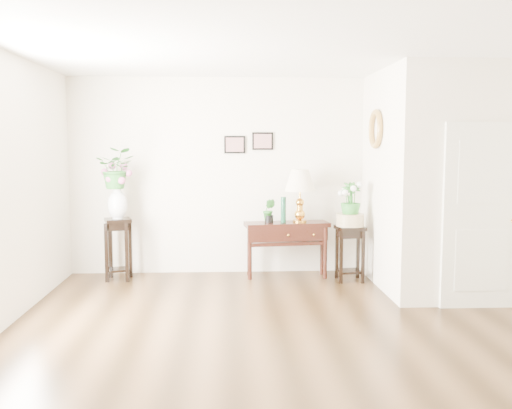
{
  "coord_description": "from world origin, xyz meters",
  "views": [
    {
      "loc": [
        -0.76,
        -5.44,
        1.85
      ],
      "look_at": [
        -0.42,
        1.3,
        1.14
      ],
      "focal_mm": 40.0,
      "sensor_mm": 36.0,
      "label": 1
    }
  ],
  "objects": [
    {
      "name": "wall_ornament",
      "position": [
        1.16,
        1.9,
        2.05
      ],
      "size": [
        0.07,
        0.51,
        0.51
      ],
      "primitive_type": "torus",
      "rotation": [
        0.0,
        1.57,
        0.0
      ],
      "color": "#A7893D",
      "rests_on": "partition"
    },
    {
      "name": "plant_stand_b",
      "position": [
        0.9,
        2.12,
        0.38
      ],
      "size": [
        0.4,
        0.4,
        0.75
      ],
      "primitive_type": "cube",
      "rotation": [
        0.0,
        0.0,
        0.13
      ],
      "color": "black",
      "rests_on": "floor"
    },
    {
      "name": "partition",
      "position": [
        2.1,
        1.77,
        1.4
      ],
      "size": [
        1.8,
        1.95,
        2.8
      ],
      "primitive_type": "cube",
      "color": "#EFE2CA",
      "rests_on": "floor"
    },
    {
      "name": "art_print_left",
      "position": [
        -0.65,
        2.73,
        1.85
      ],
      "size": [
        0.3,
        0.02,
        0.25
      ],
      "primitive_type": "cube",
      "color": "black",
      "rests_on": "wall_back"
    },
    {
      "name": "ceramic_bowl",
      "position": [
        0.9,
        2.12,
        0.83
      ],
      "size": [
        0.45,
        0.45,
        0.17
      ],
      "primitive_type": "cylinder",
      "rotation": [
        0.0,
        0.0,
        -0.22
      ],
      "color": "tan",
      "rests_on": "plant_stand_b"
    },
    {
      "name": "porcelain_vase",
      "position": [
        -2.25,
        2.34,
        1.07
      ],
      "size": [
        0.33,
        0.33,
        0.46
      ],
      "primitive_type": null,
      "rotation": [
        0.0,
        0.0,
        0.29
      ],
      "color": "white",
      "rests_on": "plant_stand_a"
    },
    {
      "name": "console_table",
      "position": [
        0.07,
        2.39,
        0.39
      ],
      "size": [
        1.2,
        0.53,
        0.77
      ],
      "primitive_type": "cube",
      "rotation": [
        0.0,
        0.0,
        0.12
      ],
      "color": "#381510",
      "rests_on": "floor"
    },
    {
      "name": "green_vase",
      "position": [
        0.02,
        2.39,
        0.94
      ],
      "size": [
        0.1,
        0.1,
        0.36
      ],
      "primitive_type": "cylinder",
      "rotation": [
        0.0,
        0.0,
        -0.39
      ],
      "color": "#11412A",
      "rests_on": "console_table"
    },
    {
      "name": "art_print_right",
      "position": [
        -0.25,
        2.73,
        1.9
      ],
      "size": [
        0.3,
        0.02,
        0.25
      ],
      "primitive_type": "cube",
      "color": "black",
      "rests_on": "wall_back"
    },
    {
      "name": "floor",
      "position": [
        0.0,
        0.0,
        0.0
      ],
      "size": [
        6.0,
        5.5,
        0.02
      ],
      "primitive_type": "cube",
      "color": "#4D331C",
      "rests_on": "ground"
    },
    {
      "name": "potted_plant",
      "position": [
        -0.18,
        2.39,
        0.93
      ],
      "size": [
        0.2,
        0.18,
        0.31
      ],
      "primitive_type": "imported",
      "rotation": [
        0.0,
        0.0,
        -0.29
      ],
      "color": "#297227",
      "rests_on": "console_table"
    },
    {
      "name": "wall_front",
      "position": [
        0.0,
        -2.75,
        1.4
      ],
      "size": [
        6.0,
        0.02,
        2.8
      ],
      "primitive_type": "cube",
      "color": "#EFE2CA",
      "rests_on": "ground"
    },
    {
      "name": "lily_arrangement",
      "position": [
        -2.25,
        2.34,
        1.53
      ],
      "size": [
        0.51,
        0.44,
        0.56
      ],
      "primitive_type": "imported",
      "rotation": [
        0.0,
        0.0,
        0.02
      ],
      "color": "#297227",
      "rests_on": "porcelain_vase"
    },
    {
      "name": "door",
      "position": [
        2.1,
        0.78,
        1.05
      ],
      "size": [
        0.9,
        0.05,
        2.1
      ],
      "primitive_type": "cube",
      "color": "silver",
      "rests_on": "floor"
    },
    {
      "name": "plant_stand_a",
      "position": [
        -2.25,
        2.34,
        0.42
      ],
      "size": [
        0.41,
        0.41,
        0.85
      ],
      "primitive_type": "cube",
      "rotation": [
        0.0,
        0.0,
        0.31
      ],
      "color": "black",
      "rests_on": "floor"
    },
    {
      "name": "table_lamp",
      "position": [
        0.25,
        2.39,
        1.12
      ],
      "size": [
        0.52,
        0.52,
        0.75
      ],
      "primitive_type": "cube",
      "rotation": [
        0.0,
        0.0,
        0.25
      ],
      "color": "gold",
      "rests_on": "console_table"
    },
    {
      "name": "narcissus",
      "position": [
        0.9,
        2.12,
        1.11
      ],
      "size": [
        0.29,
        0.29,
        0.47
      ],
      "primitive_type": "imported",
      "rotation": [
        0.0,
        0.0,
        -0.08
      ],
      "color": "#297227",
      "rests_on": "ceramic_bowl"
    },
    {
      "name": "ceiling",
      "position": [
        0.0,
        0.0,
        2.8
      ],
      "size": [
        6.0,
        5.5,
        0.02
      ],
      "primitive_type": "cube",
      "color": "white",
      "rests_on": "ground"
    },
    {
      "name": "wall_back",
      "position": [
        0.0,
        2.75,
        1.4
      ],
      "size": [
        6.0,
        0.02,
        2.8
      ],
      "primitive_type": "cube",
      "color": "#EFE2CA",
      "rests_on": "ground"
    }
  ]
}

